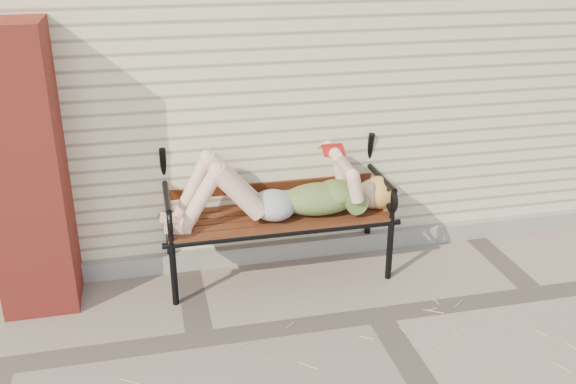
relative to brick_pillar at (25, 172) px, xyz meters
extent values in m
plane|color=gray|center=(2.30, -0.75, -1.00)|extent=(80.00, 80.00, 0.00)
cube|color=beige|center=(2.30, 2.25, 0.50)|extent=(8.00, 4.00, 3.00)
cube|color=gray|center=(2.30, 0.22, -0.93)|extent=(8.00, 0.10, 0.15)
cube|color=#AC3227|center=(0.00, 0.00, 0.00)|extent=(0.50, 0.50, 2.00)
cylinder|color=black|center=(0.92, -0.28, -0.75)|extent=(0.05, 0.05, 0.50)
cylinder|color=black|center=(0.92, 0.22, -0.75)|extent=(0.05, 0.05, 0.50)
cylinder|color=black|center=(2.55, -0.28, -0.75)|extent=(0.05, 0.05, 0.50)
cylinder|color=black|center=(2.55, 0.22, -0.75)|extent=(0.05, 0.05, 0.50)
cube|color=#602C18|center=(1.74, -0.03, -0.50)|extent=(1.68, 0.54, 0.03)
cylinder|color=black|center=(1.74, -0.28, -0.53)|extent=(1.76, 0.04, 0.04)
cylinder|color=black|center=(1.74, 0.22, -0.53)|extent=(1.76, 0.04, 0.04)
torus|color=black|center=(1.74, 0.34, 0.05)|extent=(0.30, 0.04, 0.30)
ellipsoid|color=#08363E|center=(2.05, -0.06, -0.37)|extent=(0.60, 0.34, 0.23)
ellipsoid|color=#08363E|center=(2.18, -0.06, -0.33)|extent=(0.29, 0.33, 0.18)
ellipsoid|color=#A0A0A4|center=(1.69, -0.06, -0.39)|extent=(0.33, 0.37, 0.21)
sphere|color=beige|center=(2.48, -0.06, -0.37)|extent=(0.24, 0.24, 0.24)
ellipsoid|color=tan|center=(2.53, -0.06, -0.37)|extent=(0.28, 0.28, 0.25)
cube|color=#A61512|center=(2.13, -0.06, 0.05)|extent=(0.15, 0.02, 0.02)
cube|color=white|center=(2.13, -0.11, 0.02)|extent=(0.15, 0.10, 0.06)
cube|color=white|center=(2.13, -0.02, 0.02)|extent=(0.15, 0.10, 0.06)
cube|color=#A61512|center=(2.13, -0.11, 0.02)|extent=(0.17, 0.10, 0.06)
cube|color=#A61512|center=(2.13, -0.01, 0.02)|extent=(0.17, 0.10, 0.06)
cylinder|color=tan|center=(0.96, -0.73, -0.99)|extent=(0.10, 0.10, 0.01)
cylinder|color=tan|center=(1.13, -0.85, -0.99)|extent=(0.12, 0.10, 0.01)
cylinder|color=tan|center=(2.01, -0.96, -0.99)|extent=(0.06, 0.07, 0.01)
cylinder|color=tan|center=(1.68, -1.21, -0.99)|extent=(0.02, 0.08, 0.01)
cylinder|color=tan|center=(3.12, -1.08, -0.99)|extent=(0.03, 0.12, 0.01)
cylinder|color=tan|center=(3.07, -1.32, -0.99)|extent=(0.08, 0.02, 0.01)
cylinder|color=tan|center=(2.61, -1.13, -0.99)|extent=(0.07, 0.06, 0.01)
cylinder|color=tan|center=(3.25, -1.28, -0.99)|extent=(0.08, 0.10, 0.01)
cylinder|color=tan|center=(1.67, -0.70, -0.99)|extent=(0.10, 0.11, 0.01)
cylinder|color=tan|center=(2.10, -0.87, -0.99)|extent=(0.07, 0.07, 0.01)
cylinder|color=tan|center=(3.11, -1.69, -0.99)|extent=(0.04, 0.11, 0.01)
cylinder|color=tan|center=(0.96, -0.70, -0.99)|extent=(0.13, 0.03, 0.01)
camera|label=1|loc=(0.81, -4.33, 1.55)|focal=40.00mm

